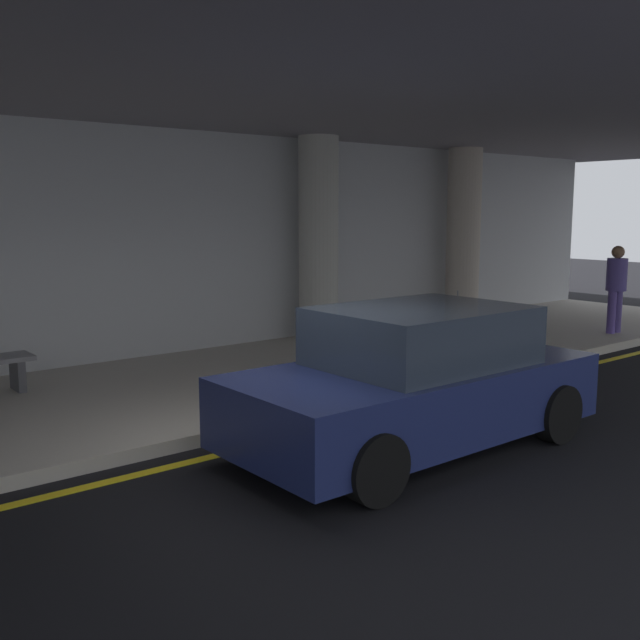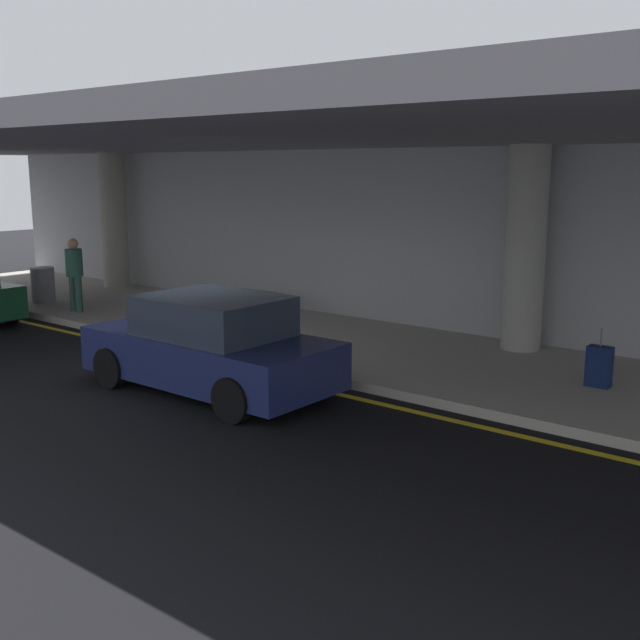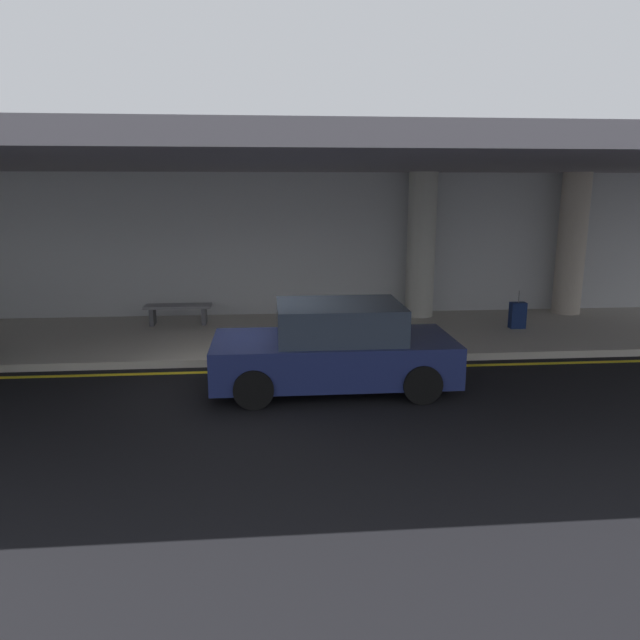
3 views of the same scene
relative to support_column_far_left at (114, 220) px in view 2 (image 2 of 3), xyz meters
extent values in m
plane|color=black|center=(8.00, -4.67, -1.97)|extent=(60.00, 60.00, 0.00)
cube|color=#B6AFA2|center=(8.00, -1.57, -1.90)|extent=(26.00, 4.20, 0.15)
cube|color=yellow|center=(8.00, -4.00, -1.97)|extent=(26.00, 0.14, 0.01)
cylinder|color=#B0AC9D|center=(0.00, 0.00, 0.00)|extent=(0.72, 0.72, 3.65)
cylinder|color=#B4B3A7|center=(12.00, 0.00, 0.00)|extent=(0.72, 0.72, 3.65)
cube|color=gray|center=(8.00, -2.07, 1.97)|extent=(28.00, 13.20, 0.30)
cube|color=#B7B9BC|center=(8.00, 0.68, -0.07)|extent=(26.00, 0.30, 3.80)
cube|color=navy|center=(9.19, -5.08, -1.42)|extent=(4.10, 1.80, 0.70)
cube|color=#2D3847|center=(9.29, -5.08, -0.77)|extent=(2.10, 1.60, 0.60)
cylinder|color=black|center=(10.54, -4.23, -1.65)|extent=(0.64, 0.22, 0.64)
cylinder|color=black|center=(10.54, -5.93, -1.65)|extent=(0.64, 0.22, 0.64)
cylinder|color=black|center=(7.84, -4.23, -1.65)|extent=(0.64, 0.22, 0.64)
cylinder|color=black|center=(7.84, -5.93, -1.65)|extent=(0.64, 0.22, 0.64)
cylinder|color=black|center=(1.84, -4.24, -1.65)|extent=(0.64, 0.22, 0.64)
cylinder|color=#39564A|center=(2.37, -2.96, -1.42)|extent=(0.16, 0.16, 0.82)
cylinder|color=#305C54|center=(2.59, -2.96, -1.42)|extent=(0.16, 0.16, 0.82)
cylinder|color=#2E604F|center=(2.48, -2.96, -0.69)|extent=(0.38, 0.38, 0.62)
sphere|color=tan|center=(2.48, -2.96, -0.26)|extent=(0.24, 0.24, 0.24)
cube|color=#102151|center=(13.97, -1.60, -1.51)|extent=(0.36, 0.22, 0.62)
cylinder|color=slate|center=(13.97, -1.60, -1.06)|extent=(0.02, 0.02, 0.28)
cube|color=slate|center=(5.90, -0.50, -1.38)|extent=(1.60, 0.50, 0.06)
cube|color=#4C4C51|center=(5.28, -0.50, -1.61)|extent=(0.10, 0.40, 0.42)
cube|color=#4C4C51|center=(6.52, -0.50, -1.61)|extent=(0.10, 0.40, 0.42)
cylinder|color=gray|center=(0.72, -2.71, -1.40)|extent=(0.56, 0.56, 0.85)
camera|label=1|loc=(3.77, -10.22, 0.52)|focal=40.66mm
camera|label=2|loc=(17.66, -12.92, 1.43)|focal=42.87mm
camera|label=3|loc=(8.12, -14.78, 1.43)|focal=33.07mm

